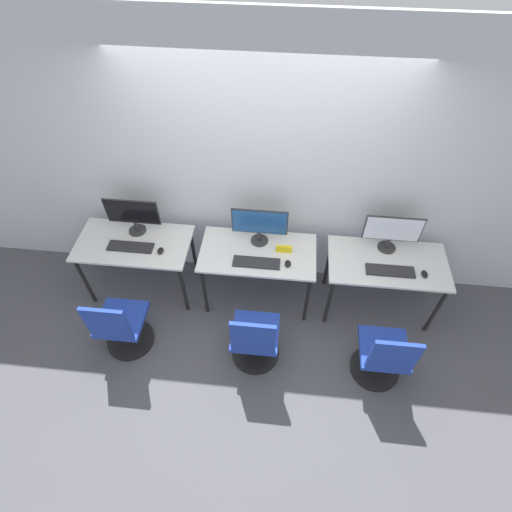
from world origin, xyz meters
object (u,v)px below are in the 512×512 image
(monitor_left, at_px, (133,214))
(keyboard_right, at_px, (390,271))
(mouse_right, at_px, (424,274))
(office_chair_right, at_px, (383,357))
(mouse_left, at_px, (160,251))
(monitor_center, at_px, (260,224))
(mouse_center, at_px, (288,264))
(keyboard_left, at_px, (131,247))
(keyboard_center, at_px, (256,263))
(monitor_right, at_px, (392,231))
(office_chair_center, at_px, (255,340))
(office_chair_left, at_px, (121,327))

(monitor_left, height_order, keyboard_right, monitor_left)
(mouse_right, distance_m, office_chair_right, 0.88)
(keyboard_right, distance_m, mouse_right, 0.32)
(mouse_left, xyz_separation_m, monitor_center, (0.97, 0.25, 0.22))
(monitor_left, height_order, mouse_center, monitor_left)
(keyboard_left, bearing_deg, keyboard_right, -1.04)
(monitor_left, xyz_separation_m, mouse_center, (1.59, -0.30, -0.22))
(keyboard_center, bearing_deg, keyboard_left, 176.61)
(mouse_right, bearing_deg, monitor_right, 134.61)
(office_chair_center, bearing_deg, mouse_right, 22.40)
(keyboard_center, xyz_separation_m, mouse_right, (1.60, 0.02, 0.01))
(keyboard_left, xyz_separation_m, office_chair_right, (2.52, -0.75, -0.40))
(keyboard_right, relative_size, office_chair_right, 0.53)
(office_chair_left, height_order, monitor_center, monitor_center)
(mouse_left, distance_m, mouse_center, 1.27)
(office_chair_left, bearing_deg, office_chair_right, -1.42)
(monitor_center, distance_m, monitor_right, 1.28)
(mouse_right, bearing_deg, keyboard_right, 177.80)
(keyboard_left, distance_m, mouse_center, 1.59)
(mouse_left, relative_size, office_chair_right, 0.10)
(keyboard_left, height_order, mouse_right, mouse_right)
(mouse_left, height_order, office_chair_left, office_chair_left)
(mouse_left, bearing_deg, mouse_center, -1.66)
(monitor_right, distance_m, keyboard_right, 0.38)
(mouse_left, height_order, monitor_right, monitor_right)
(keyboard_left, xyz_separation_m, keyboard_center, (1.28, -0.08, 0.00))
(monitor_center, bearing_deg, keyboard_center, -90.00)
(keyboard_left, bearing_deg, monitor_left, 90.00)
(mouse_left, xyz_separation_m, mouse_center, (1.27, -0.04, 0.00))
(office_chair_right, bearing_deg, office_chair_center, 177.52)
(monitor_left, distance_m, office_chair_left, 1.12)
(monitor_left, height_order, mouse_right, monitor_left)
(office_chair_left, distance_m, keyboard_right, 2.65)
(mouse_left, xyz_separation_m, keyboard_center, (0.97, -0.05, -0.01))
(mouse_center, relative_size, monitor_right, 0.16)
(mouse_left, bearing_deg, office_chair_right, -18.17)
(keyboard_left, relative_size, office_chair_left, 0.53)
(keyboard_left, xyz_separation_m, office_chair_center, (1.33, -0.70, -0.40))
(keyboard_center, bearing_deg, office_chair_right, -28.56)
(mouse_center, distance_m, office_chair_right, 1.23)
(monitor_center, xyz_separation_m, mouse_center, (0.30, -0.29, -0.22))
(monitor_center, distance_m, mouse_center, 0.47)
(monitor_right, height_order, office_chair_right, monitor_right)
(keyboard_center, height_order, keyboard_right, same)
(office_chair_left, bearing_deg, mouse_center, 21.79)
(keyboard_left, xyz_separation_m, mouse_left, (0.32, -0.03, 0.01))
(monitor_right, bearing_deg, mouse_right, -45.39)
(mouse_left, xyz_separation_m, monitor_right, (2.25, 0.29, 0.22))
(keyboard_left, distance_m, office_chair_left, 0.80)
(office_chair_left, relative_size, office_chair_center, 1.00)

